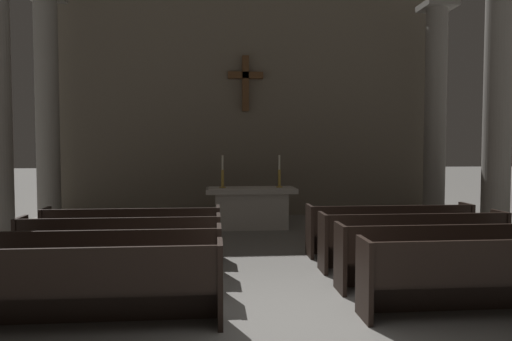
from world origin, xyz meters
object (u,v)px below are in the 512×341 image
at_px(pew_right_row_3, 413,241).
at_px(column_right_third, 435,116).
at_px(pew_right_row_4, 389,230).
at_px(altar, 251,207).
at_px(pew_left_row_2, 105,263).
at_px(pew_left_row_3, 121,246).
at_px(candlestick_right, 279,177).
at_px(column_right_second, 498,107).
at_px(pew_left_row_4, 133,234).
at_px(pew_right_row_2, 445,256).
at_px(pew_left_row_1, 83,287).
at_px(candlestick_left, 223,177).
at_px(column_left_third, 47,113).
at_px(pew_right_row_1, 488,276).

distance_m(pew_right_row_3, column_right_third, 6.17).
height_order(pew_right_row_4, altar, altar).
relative_size(pew_left_row_2, pew_left_row_3, 1.00).
bearing_deg(candlestick_right, pew_right_row_4, -61.99).
bearing_deg(column_right_second, pew_left_row_4, -171.37).
relative_size(column_right_second, candlestick_right, 7.37).
relative_size(pew_right_row_2, candlestick_right, 3.84).
relative_size(pew_right_row_3, altar, 1.39).
bearing_deg(pew_left_row_1, altar, 69.37).
distance_m(pew_left_row_1, candlestick_right, 6.95).
relative_size(pew_right_row_4, candlestick_left, 3.84).
relative_size(column_right_second, column_right_third, 1.00).
relative_size(pew_left_row_3, pew_right_row_2, 1.00).
xyz_separation_m(pew_left_row_1, pew_left_row_2, (0.00, 1.04, 0.00)).
bearing_deg(altar, column_left_third, 170.36).
xyz_separation_m(pew_right_row_1, pew_right_row_3, (0.00, 2.09, 0.00)).
xyz_separation_m(altar, candlestick_right, (0.70, 0.00, 0.74)).
bearing_deg(pew_right_row_3, pew_right_row_4, 90.00).
height_order(pew_right_row_1, candlestick_right, candlestick_right).
xyz_separation_m(pew_right_row_1, candlestick_right, (-1.63, 6.20, 0.79)).
xyz_separation_m(pew_left_row_1, column_right_second, (7.43, 4.25, 2.38)).
xyz_separation_m(pew_left_row_3, altar, (2.33, 4.11, 0.06)).
height_order(pew_right_row_2, column_right_second, column_right_second).
height_order(pew_right_row_1, candlestick_left, candlestick_left).
bearing_deg(pew_right_row_3, pew_left_row_4, 167.41).
bearing_deg(pew_right_row_4, column_right_third, 54.96).
xyz_separation_m(pew_left_row_2, column_right_third, (7.43, 6.02, 2.38)).
distance_m(pew_right_row_2, altar, 5.66).
bearing_deg(column_right_second, pew_right_row_2, -130.68).
height_order(pew_right_row_2, pew_right_row_3, same).
height_order(pew_left_row_4, candlestick_left, candlestick_left).
xyz_separation_m(column_right_third, candlestick_left, (-5.80, -0.87, -1.58)).
bearing_deg(candlestick_right, pew_right_row_3, -68.34).
bearing_deg(altar, column_right_second, -20.89).
height_order(pew_left_row_1, altar, altar).
bearing_deg(pew_left_row_1, pew_right_row_1, 0.00).
height_order(altar, candlestick_left, candlestick_left).
xyz_separation_m(pew_left_row_1, pew_left_row_3, (0.00, 2.09, 0.00)).
height_order(pew_left_row_4, pew_right_row_4, same).
height_order(pew_left_row_4, altar, altar).
height_order(pew_left_row_1, column_left_third, column_left_third).
distance_m(column_left_third, altar, 5.67).
distance_m(pew_left_row_2, pew_right_row_4, 5.11).
distance_m(pew_right_row_1, column_right_third, 7.95).
bearing_deg(pew_left_row_4, pew_right_row_4, 0.00).
xyz_separation_m(pew_left_row_1, pew_right_row_2, (4.67, 1.04, 0.00)).
distance_m(pew_left_row_2, altar, 5.66).
distance_m(pew_left_row_3, pew_right_row_2, 4.78).
xyz_separation_m(pew_left_row_1, pew_right_row_1, (4.67, 0.00, 0.00)).
bearing_deg(pew_right_row_3, candlestick_left, 126.41).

